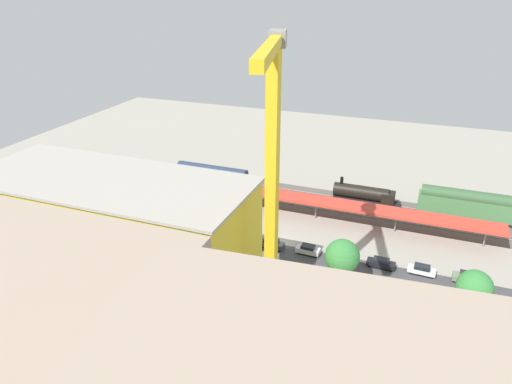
{
  "coord_description": "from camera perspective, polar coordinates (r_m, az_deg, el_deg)",
  "views": [
    {
      "loc": [
        -21.51,
        72.13,
        44.06
      ],
      "look_at": [
        5.17,
        0.71,
        9.73
      ],
      "focal_mm": 33.1,
      "sensor_mm": 36.0,
      "label": 1
    }
  ],
  "objects": [
    {
      "name": "freight_coach_far",
      "position": [
        107.04,
        -5.32,
        1.74
      ],
      "size": [
        17.29,
        3.16,
        6.23
      ],
      "color": "black",
      "rests_on": "ground"
    },
    {
      "name": "rail_bed",
      "position": [
        103.9,
        6.58,
        -1.02
      ],
      "size": [
        114.66,
        14.88,
        0.01
      ],
      "primitive_type": "cube",
      "rotation": [
        0.0,
        0.0,
        -0.01
      ],
      "color": "#5B544C",
      "rests_on": "ground"
    },
    {
      "name": "street_tree_4",
      "position": [
        84.1,
        -12.79,
        -4.1
      ],
      "size": [
        6.2,
        6.2,
        8.11
      ],
      "color": "brown",
      "rests_on": "ground"
    },
    {
      "name": "parked_car_2",
      "position": [
        82.55,
        14.86,
        -8.34
      ],
      "size": [
        4.72,
        1.93,
        1.64
      ],
      "color": "black",
      "rests_on": "ground"
    },
    {
      "name": "passenger_coach",
      "position": [
        103.41,
        24.45,
        -1.34
      ],
      "size": [
        19.75,
        3.06,
        6.08
      ],
      "color": "black",
      "rests_on": "ground"
    },
    {
      "name": "construction_building",
      "position": [
        71.55,
        -16.57,
        -5.77
      ],
      "size": [
        39.41,
        16.53,
        18.98
      ],
      "primitive_type": "cube",
      "rotation": [
        0.0,
        0.0,
        -0.01
      ],
      "color": "yellow",
      "rests_on": "ground"
    },
    {
      "name": "box_truck_1",
      "position": [
        78.4,
        -0.45,
        -8.53
      ],
      "size": [
        8.88,
        3.29,
        3.3
      ],
      "color": "black",
      "rests_on": "ground"
    },
    {
      "name": "track_rails",
      "position": [
        103.82,
        6.58,
        -0.93
      ],
      "size": [
        114.52,
        8.44,
        0.12
      ],
      "color": "#9E9EA8",
      "rests_on": "ground"
    },
    {
      "name": "parked_car_1",
      "position": [
        82.78,
        19.39,
        -8.9
      ],
      "size": [
        4.48,
        1.92,
        1.61
      ],
      "color": "black",
      "rests_on": "ground"
    },
    {
      "name": "parked_car_5",
      "position": [
        85.3,
        1.86,
        -6.29
      ],
      "size": [
        4.68,
        2.05,
        1.65
      ],
      "color": "black",
      "rests_on": "ground"
    },
    {
      "name": "locomotive",
      "position": [
        103.91,
        13.2,
        -0.4
      ],
      "size": [
        14.23,
        3.11,
        5.27
      ],
      "color": "black",
      "rests_on": "ground"
    },
    {
      "name": "tower_crane",
      "position": [
        56.09,
        1.86,
        0.98
      ],
      "size": [
        6.38,
        20.69,
        38.88
      ],
      "color": "gray",
      "rests_on": "ground"
    },
    {
      "name": "construction_roof_slab",
      "position": [
        67.41,
        -17.54,
        1.4
      ],
      "size": [
        40.02,
        17.14,
        0.4
      ],
      "primitive_type": "cube",
      "rotation": [
        0.0,
        0.0,
        -0.01
      ],
      "color": "#ADA89E",
      "rests_on": "construction_building"
    },
    {
      "name": "ground_plane",
      "position": [
        87.22,
        3.36,
        -6.15
      ],
      "size": [
        183.24,
        183.24,
        0.0
      ],
      "primitive_type": "plane",
      "color": "#9E998C",
      "rests_on": "ground"
    },
    {
      "name": "street_tree_2",
      "position": [
        73.39,
        10.38,
        -7.67
      ],
      "size": [
        5.34,
        5.34,
        8.45
      ],
      "color": "brown",
      "rests_on": "ground"
    },
    {
      "name": "street_asphalt",
      "position": [
        82.97,
        2.28,
        -7.85
      ],
      "size": [
        114.61,
        10.22,
        0.01
      ],
      "primitive_type": "cube",
      "rotation": [
        0.0,
        0.0,
        -0.01
      ],
      "color": "#424244",
      "rests_on": "ground"
    },
    {
      "name": "parked_car_0",
      "position": [
        83.25,
        24.24,
        -9.5
      ],
      "size": [
        4.71,
        1.91,
        1.79
      ],
      "color": "black",
      "rests_on": "ground"
    },
    {
      "name": "traffic_light",
      "position": [
        89.38,
        -16.15,
        -3.07
      ],
      "size": [
        0.5,
        0.36,
        6.83
      ],
      "color": "#333333",
      "rests_on": "ground"
    },
    {
      "name": "street_tree_1",
      "position": [
        74.46,
        24.91,
        -10.45
      ],
      "size": [
        5.11,
        5.11,
        7.05
      ],
      "color": "brown",
      "rests_on": "ground"
    },
    {
      "name": "parked_car_3",
      "position": [
        83.33,
        10.45,
        -7.55
      ],
      "size": [
        4.32,
        1.89,
        1.62
      ],
      "color": "black",
      "rests_on": "ground"
    },
    {
      "name": "parked_car_4",
      "position": [
        83.97,
        6.3,
        -6.98
      ],
      "size": [
        4.24,
        2.03,
        1.66
      ],
      "color": "black",
      "rests_on": "ground"
    },
    {
      "name": "street_tree_5",
      "position": [
        91.34,
        -19.81,
        -2.21
      ],
      "size": [
        6.21,
        6.21,
        8.71
      ],
      "color": "brown",
      "rests_on": "ground"
    },
    {
      "name": "box_truck_2",
      "position": [
        82.18,
        -5.52,
        -6.85
      ],
      "size": [
        8.91,
        2.34,
        3.65
      ],
      "color": "black",
      "rests_on": "ground"
    },
    {
      "name": "street_tree_0",
      "position": [
        80.46,
        -5.81,
        -4.55
      ],
      "size": [
        4.4,
        4.4,
        7.71
      ],
      "color": "brown",
      "rests_on": "ground"
    },
    {
      "name": "box_truck_0",
      "position": [
        90.84,
        -16.48,
        -4.73
      ],
      "size": [
        10.14,
        3.23,
        3.16
      ],
      "color": "black",
      "rests_on": "ground"
    },
    {
      "name": "street_tree_3",
      "position": [
        94.93,
        -21.44,
        -2.24
      ],
      "size": [
        4.14,
        4.14,
        6.54
      ],
      "color": "brown",
      "rests_on": "ground"
    },
    {
      "name": "platform_canopy_near",
      "position": [
        94.82,
        7.3,
        -1.04
      ],
      "size": [
        69.45,
        5.36,
        4.15
      ],
      "color": "#C63D2D",
      "rests_on": "ground"
    }
  ]
}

